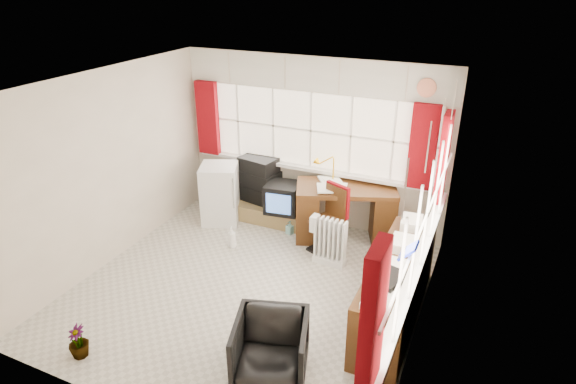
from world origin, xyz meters
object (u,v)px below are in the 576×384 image
object	(u,v)px
office_chair	(271,349)
credenza	(396,288)
desk	(345,209)
desk_lamp	(334,164)
crt_tv	(283,198)
task_chair	(332,216)
radiator	(330,246)
mini_fridge	(220,194)
tv_bench	(270,213)

from	to	relation	value
office_chair	credenza	size ratio (longest dim) A/B	0.35
desk	credenza	world-z (taller)	credenza
desk_lamp	crt_tv	size ratio (longest dim) A/B	0.70
desk	credenza	size ratio (longest dim) A/B	0.77
task_chair	radiator	distance (m)	0.45
mini_fridge	desk	bearing A→B (deg)	9.15
task_chair	desk	bearing A→B (deg)	81.53
task_chair	tv_bench	bearing A→B (deg)	160.42
office_chair	radiator	bearing A→B (deg)	76.71
office_chair	credenza	bearing A→B (deg)	39.02
office_chair	radiator	distance (m)	2.08
tv_bench	mini_fridge	world-z (taller)	mini_fridge
task_chair	radiator	size ratio (longest dim) A/B	1.46
radiator	mini_fridge	world-z (taller)	mini_fridge
desk	credenza	distance (m)	1.85
desk	credenza	xyz separation A→B (m)	(1.07, -1.51, -0.05)
task_chair	crt_tv	bearing A→B (deg)	160.16
desk_lamp	task_chair	world-z (taller)	desk_lamp
desk_lamp	task_chair	distance (m)	0.77
desk_lamp	radiator	size ratio (longest dim) A/B	0.58
radiator	task_chair	bearing A→B (deg)	106.26
desk	task_chair	world-z (taller)	task_chair
credenza	task_chair	bearing A→B (deg)	135.50
mini_fridge	radiator	bearing A→B (deg)	-13.04
desk	mini_fridge	world-z (taller)	mini_fridge
desk	office_chair	distance (m)	2.84
radiator	crt_tv	world-z (taller)	crt_tv
desk_lamp	task_chair	bearing A→B (deg)	-70.26
tv_bench	crt_tv	xyz separation A→B (m)	(0.26, -0.09, 0.35)
radiator	desk_lamp	bearing A→B (deg)	108.30
credenza	mini_fridge	xyz separation A→B (m)	(-2.97, 1.20, 0.06)
crt_tv	mini_fridge	bearing A→B (deg)	-166.23
task_chair	radiator	bearing A→B (deg)	-73.74
task_chair	radiator	world-z (taller)	task_chair
radiator	mini_fridge	bearing A→B (deg)	166.96
task_chair	office_chair	distance (m)	2.45
desk	desk_lamp	world-z (taller)	desk_lamp
desk_lamp	tv_bench	world-z (taller)	desk_lamp
tv_bench	office_chair	bearing A→B (deg)	-63.81
tv_bench	desk_lamp	bearing A→B (deg)	5.43
credenza	desk	bearing A→B (deg)	125.45
task_chair	mini_fridge	xyz separation A→B (m)	(-1.84, 0.09, -0.05)
office_chair	mini_fridge	xyz separation A→B (m)	(-2.09, 2.52, 0.14)
desk_lamp	tv_bench	xyz separation A→B (m)	(-0.97, -0.09, -0.94)
desk_lamp	crt_tv	distance (m)	0.94
desk	task_chair	xyz separation A→B (m)	(-0.06, -0.39, 0.06)
desk	crt_tv	world-z (taller)	desk
office_chair	crt_tv	bearing A→B (deg)	95.22
desk	mini_fridge	xyz separation A→B (m)	(-1.90, -0.31, 0.01)
desk	radiator	xyz separation A→B (m)	(0.05, -0.76, -0.18)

